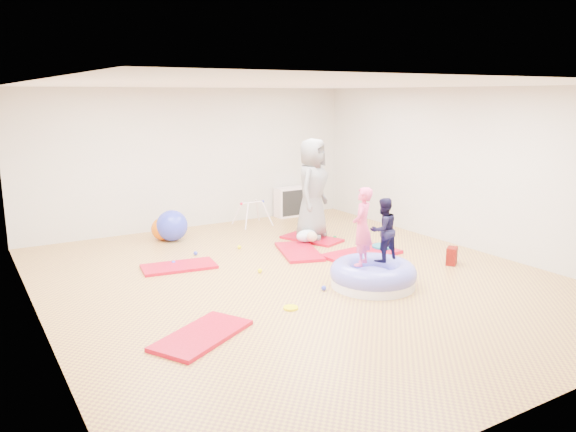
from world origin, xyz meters
TOP-DOWN VIEW (x-y plane):
  - room at (0.00, 0.00)m, footprint 7.01×8.01m
  - gym_mat_front_left at (-2.01, -1.15)m, footprint 1.33×1.10m
  - gym_mat_mid_left at (-1.32, 1.44)m, footprint 1.20×0.73m
  - gym_mat_center_back at (0.75, 1.18)m, footprint 0.95×1.34m
  - gym_mat_right at (1.58, 0.50)m, footprint 1.37×0.76m
  - gym_mat_rear_right at (1.43, 1.79)m, footprint 0.92×1.23m
  - inflatable_cushion at (0.75, -0.79)m, footprint 1.24×1.24m
  - child_pink at (0.61, -0.69)m, footprint 0.48×0.46m
  - child_navy at (0.99, -0.70)m, footprint 0.46×0.36m
  - adult_caregiver at (1.45, 1.84)m, footprint 1.08×1.01m
  - infant at (1.17, 1.54)m, footprint 0.40×0.40m
  - ball_pit_balls at (-0.11, 1.18)m, footprint 3.23×2.64m
  - exercise_ball_blue at (-0.82, 3.10)m, footprint 0.58×0.58m
  - exercise_ball_orange at (-0.95, 3.24)m, footprint 0.43×0.43m
  - infant_play_gym at (1.00, 3.38)m, footprint 0.67×0.63m
  - cube_shelf at (2.17, 3.79)m, footprint 0.65×0.32m
  - balance_disc at (2.11, 0.56)m, footprint 0.39×0.39m
  - backpack at (2.50, -0.65)m, footprint 0.28×0.26m
  - yellow_toy at (-0.71, -0.94)m, footprint 0.19×0.19m

SIDE VIEW (x-z plane):
  - yellow_toy at x=-0.71m, z-range 0.00..0.03m
  - gym_mat_rear_right at x=1.43m, z-range 0.00..0.05m
  - gym_mat_mid_left at x=-1.32m, z-range 0.00..0.05m
  - gym_mat_front_left at x=-2.01m, z-range 0.00..0.05m
  - gym_mat_center_back at x=0.75m, z-range 0.00..0.05m
  - gym_mat_right at x=1.58m, z-range 0.00..0.06m
  - ball_pit_balls at x=-0.11m, z-range 0.00..0.07m
  - balance_disc at x=2.11m, z-range 0.00..0.09m
  - backpack at x=2.50m, z-range 0.00..0.28m
  - inflatable_cushion at x=0.75m, z-range -0.04..0.35m
  - infant at x=1.17m, z-range 0.05..0.28m
  - exercise_ball_orange at x=-0.95m, z-range 0.00..0.43m
  - exercise_ball_blue at x=-0.82m, z-range 0.00..0.58m
  - cube_shelf at x=2.17m, z-range 0.00..0.65m
  - infant_play_gym at x=1.00m, z-range 0.09..0.60m
  - child_navy at x=0.99m, z-range 0.36..1.29m
  - child_pink at x=0.61m, z-range 0.36..1.47m
  - adult_caregiver at x=1.45m, z-range 0.05..1.89m
  - room at x=0.00m, z-range 0.00..2.80m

